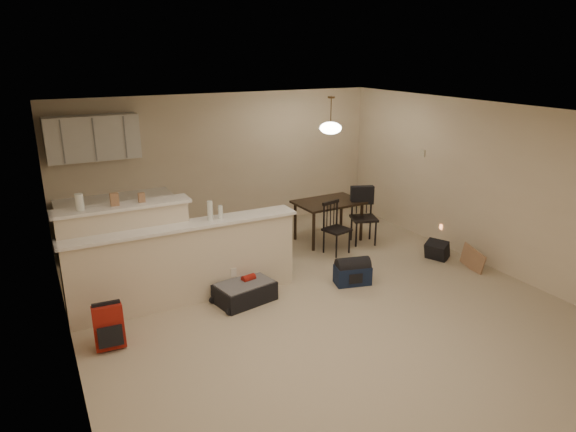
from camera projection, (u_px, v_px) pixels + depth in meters
room at (321, 215)px, 6.41m from camera, size 7.00×7.02×2.50m
breakfast_bar at (165, 260)px, 6.67m from camera, size 3.08×0.58×1.39m
upper_cabinets at (93, 138)px, 8.05m from camera, size 1.40×0.34×0.70m
kitchen_counter at (117, 225)px, 8.48m from camera, size 1.80×0.60×0.90m
thermostat at (422, 153)px, 8.95m from camera, size 0.02×0.12×0.12m
jar at (79, 202)px, 6.11m from camera, size 0.10×0.10×0.20m
cereal_box at (114, 199)px, 6.29m from camera, size 0.10×0.07×0.16m
small_box at (142, 198)px, 6.44m from camera, size 0.08×0.06×0.12m
bottle_a at (210, 211)px, 6.68m from camera, size 0.07×0.07×0.26m
bottle_b at (220, 212)px, 6.75m from camera, size 0.06×0.06×0.18m
dining_table at (329, 206)px, 8.92m from camera, size 1.17×0.80×0.71m
pendant_lamp at (331, 127)px, 8.50m from camera, size 0.36×0.36×0.62m
dining_chair_near at (337, 228)px, 8.40m from camera, size 0.46×0.44×0.87m
dining_chair_far at (364, 217)px, 8.83m from camera, size 0.53×0.52×0.96m
suitcase at (245, 292)px, 6.86m from camera, size 0.84×0.63×0.25m
red_backpack at (109, 327)px, 5.78m from camera, size 0.34×0.22×0.49m
navy_duffel at (352, 275)px, 7.37m from camera, size 0.55×0.39×0.27m
black_daypack at (437, 251)px, 8.23m from camera, size 0.35×0.40×0.29m
cardboard_sheet at (473, 259)px, 7.82m from camera, size 0.05×0.46×0.35m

